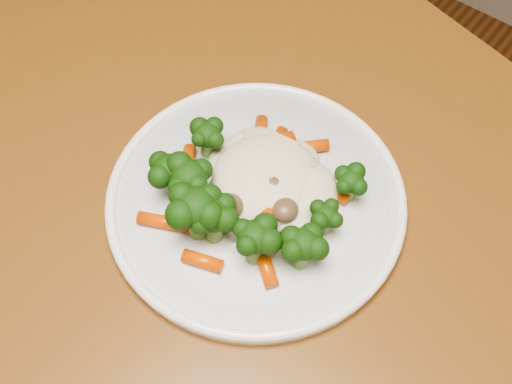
% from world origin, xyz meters
% --- Properties ---
extents(dining_table, '(1.34, 1.05, 0.75)m').
position_xyz_m(dining_table, '(0.32, 0.17, 0.65)').
color(dining_table, brown).
rests_on(dining_table, ground).
extents(plate, '(0.27, 0.27, 0.01)m').
position_xyz_m(plate, '(0.33, 0.24, 0.76)').
color(plate, white).
rests_on(plate, dining_table).
extents(meal, '(0.18, 0.18, 0.05)m').
position_xyz_m(meal, '(0.33, 0.23, 0.78)').
color(meal, beige).
rests_on(meal, plate).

